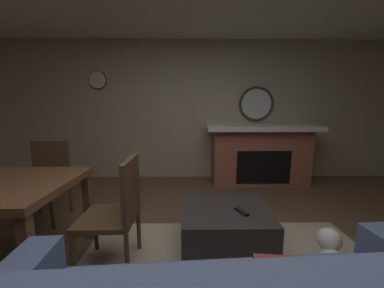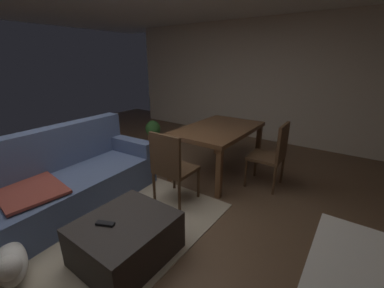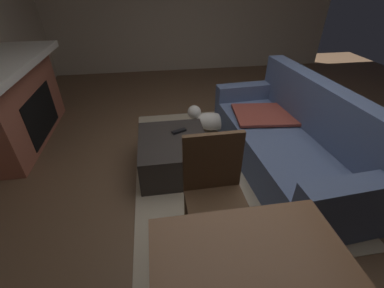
{
  "view_description": "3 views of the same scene",
  "coord_description": "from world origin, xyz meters",
  "px_view_note": "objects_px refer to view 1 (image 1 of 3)",
  "views": [
    {
      "loc": [
        0.03,
        1.25,
        1.32
      ],
      "look_at": [
        0.01,
        -0.66,
        1.01
      ],
      "focal_mm": 20.32,
      "sensor_mm": 36.0,
      "label": 1
    },
    {
      "loc": [
        -1.41,
        -2.18,
        1.72
      ],
      "look_at": [
        0.06,
        -1.13,
        1.09
      ],
      "focal_mm": 22.66,
      "sensor_mm": 36.0,
      "label": 2
    },
    {
      "loc": [
        1.94,
        -0.81,
        1.84
      ],
      "look_at": [
        0.22,
        -0.54,
        0.67
      ],
      "focal_mm": 23.96,
      "sensor_mm": 36.0,
      "label": 3
    }
  ],
  "objects_px": {
    "fireplace": "(259,154)",
    "dining_chair_south": "(47,175)",
    "round_wall_mirror": "(256,104)",
    "wall_clock": "(97,80)",
    "small_dog": "(338,270)",
    "ottoman_coffee_table": "(225,228)",
    "dining_chair_west": "(119,207)",
    "tv_remote": "(242,211)"
  },
  "relations": [
    {
      "from": "ottoman_coffee_table",
      "to": "small_dog",
      "type": "bearing_deg",
      "value": 142.48
    },
    {
      "from": "round_wall_mirror",
      "to": "wall_clock",
      "type": "relative_size",
      "value": 1.98
    },
    {
      "from": "tv_remote",
      "to": "wall_clock",
      "type": "height_order",
      "value": "wall_clock"
    },
    {
      "from": "round_wall_mirror",
      "to": "wall_clock",
      "type": "bearing_deg",
      "value": 0.0
    },
    {
      "from": "ottoman_coffee_table",
      "to": "dining_chair_south",
      "type": "xyz_separation_m",
      "value": [
        2.06,
        -0.63,
        0.33
      ]
    },
    {
      "from": "dining_chair_south",
      "to": "small_dog",
      "type": "relative_size",
      "value": 1.52
    },
    {
      "from": "fireplace",
      "to": "dining_chair_south",
      "type": "relative_size",
      "value": 2.02
    },
    {
      "from": "tv_remote",
      "to": "dining_chair_west",
      "type": "xyz_separation_m",
      "value": [
        1.05,
        0.15,
        0.12
      ]
    },
    {
      "from": "fireplace",
      "to": "round_wall_mirror",
      "type": "relative_size",
      "value": 2.91
    },
    {
      "from": "small_dog",
      "to": "wall_clock",
      "type": "bearing_deg",
      "value": -44.89
    },
    {
      "from": "fireplace",
      "to": "tv_remote",
      "type": "distance_m",
      "value": 2.1
    },
    {
      "from": "small_dog",
      "to": "wall_clock",
      "type": "xyz_separation_m",
      "value": [
        2.71,
        -2.7,
        1.64
      ]
    },
    {
      "from": "dining_chair_west",
      "to": "tv_remote",
      "type": "bearing_deg",
      "value": -171.85
    },
    {
      "from": "wall_clock",
      "to": "ottoman_coffee_table",
      "type": "bearing_deg",
      "value": 132.85
    },
    {
      "from": "round_wall_mirror",
      "to": "dining_chair_west",
      "type": "relative_size",
      "value": 0.69
    },
    {
      "from": "round_wall_mirror",
      "to": "tv_remote",
      "type": "relative_size",
      "value": 4.04
    },
    {
      "from": "round_wall_mirror",
      "to": "dining_chair_south",
      "type": "height_order",
      "value": "round_wall_mirror"
    },
    {
      "from": "ottoman_coffee_table",
      "to": "wall_clock",
      "type": "bearing_deg",
      "value": -47.15
    },
    {
      "from": "small_dog",
      "to": "tv_remote",
      "type": "bearing_deg",
      "value": -38.69
    },
    {
      "from": "fireplace",
      "to": "ottoman_coffee_table",
      "type": "xyz_separation_m",
      "value": [
        0.9,
        1.86,
        -0.33
      ]
    },
    {
      "from": "dining_chair_west",
      "to": "wall_clock",
      "type": "xyz_separation_m",
      "value": [
        1.08,
        -2.39,
        1.31
      ]
    },
    {
      "from": "small_dog",
      "to": "wall_clock",
      "type": "relative_size",
      "value": 1.87
    },
    {
      "from": "dining_chair_west",
      "to": "small_dog",
      "type": "distance_m",
      "value": 1.7
    },
    {
      "from": "tv_remote",
      "to": "dining_chair_west",
      "type": "bearing_deg",
      "value": -15.81
    },
    {
      "from": "ottoman_coffee_table",
      "to": "dining_chair_south",
      "type": "bearing_deg",
      "value": -16.95
    },
    {
      "from": "dining_chair_south",
      "to": "wall_clock",
      "type": "xyz_separation_m",
      "value": [
        -0.06,
        -1.52,
        1.31
      ]
    },
    {
      "from": "fireplace",
      "to": "wall_clock",
      "type": "relative_size",
      "value": 5.76
    },
    {
      "from": "dining_chair_west",
      "to": "wall_clock",
      "type": "relative_size",
      "value": 2.85
    },
    {
      "from": "tv_remote",
      "to": "dining_chair_west",
      "type": "relative_size",
      "value": 0.17
    },
    {
      "from": "tv_remote",
      "to": "small_dog",
      "type": "bearing_deg",
      "value": 117.36
    },
    {
      "from": "wall_clock",
      "to": "dining_chair_west",
      "type": "bearing_deg",
      "value": 114.27
    },
    {
      "from": "dining_chair_west",
      "to": "dining_chair_south",
      "type": "relative_size",
      "value": 1.0
    },
    {
      "from": "ottoman_coffee_table",
      "to": "small_dog",
      "type": "xyz_separation_m",
      "value": [
        -0.71,
        0.55,
        -0.01
      ]
    },
    {
      "from": "round_wall_mirror",
      "to": "ottoman_coffee_table",
      "type": "xyz_separation_m",
      "value": [
        0.9,
        2.15,
        -1.21
      ]
    },
    {
      "from": "round_wall_mirror",
      "to": "dining_chair_west",
      "type": "bearing_deg",
      "value": 52.63
    },
    {
      "from": "fireplace",
      "to": "small_dog",
      "type": "xyz_separation_m",
      "value": [
        0.19,
        2.41,
        -0.34
      ]
    },
    {
      "from": "dining_chair_west",
      "to": "small_dog",
      "type": "bearing_deg",
      "value": 169.08
    },
    {
      "from": "tv_remote",
      "to": "ottoman_coffee_table",
      "type": "bearing_deg",
      "value": -55.89
    },
    {
      "from": "dining_chair_south",
      "to": "wall_clock",
      "type": "bearing_deg",
      "value": -92.38
    },
    {
      "from": "tv_remote",
      "to": "small_dog",
      "type": "height_order",
      "value": "tv_remote"
    },
    {
      "from": "ottoman_coffee_table",
      "to": "dining_chair_west",
      "type": "xyz_separation_m",
      "value": [
        0.92,
        0.23,
        0.33
      ]
    },
    {
      "from": "round_wall_mirror",
      "to": "dining_chair_south",
      "type": "xyz_separation_m",
      "value": [
        2.96,
        1.52,
        -0.88
      ]
    }
  ]
}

